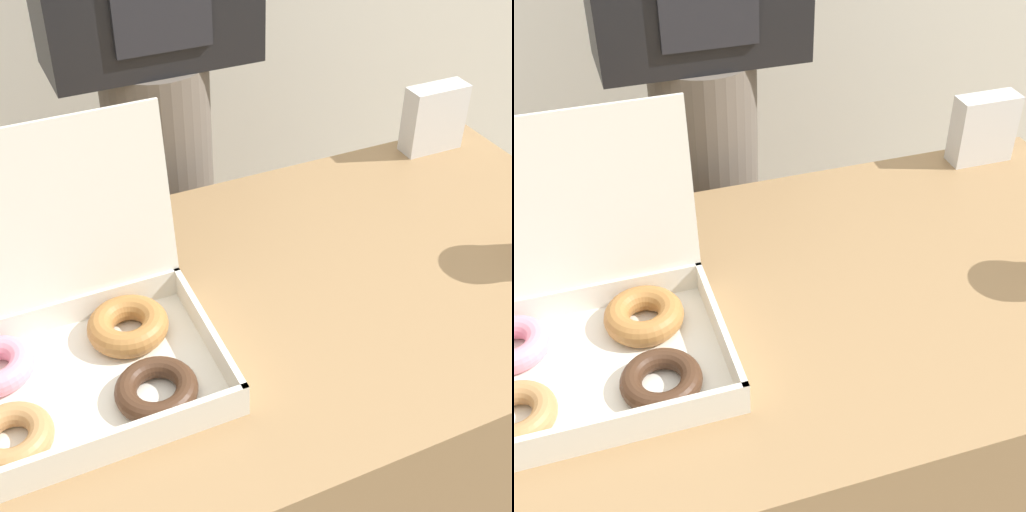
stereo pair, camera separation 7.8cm
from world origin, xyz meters
The scene contains 4 objects.
table centered at (0.00, 0.00, 0.39)m, with size 1.08×0.61×0.78m.
donut_box centered at (-0.31, -0.03, 0.83)m, with size 0.35×0.27×0.28m.
napkin_holder centered at (0.42, 0.26, 0.84)m, with size 0.11×0.04×0.12m.
person_customer centered at (-0.03, 0.47, 1.02)m, with size 0.36×0.23×1.78m.
Camera 1 is at (-0.36, -0.67, 1.43)m, focal length 50.00 mm.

